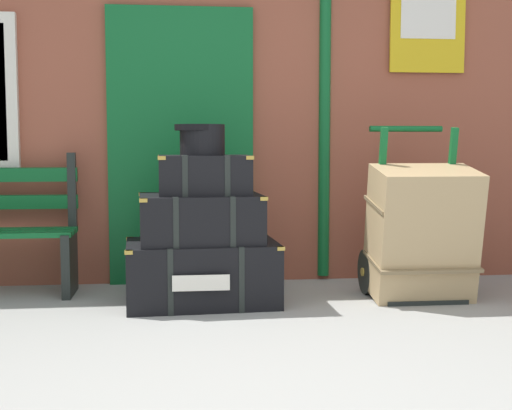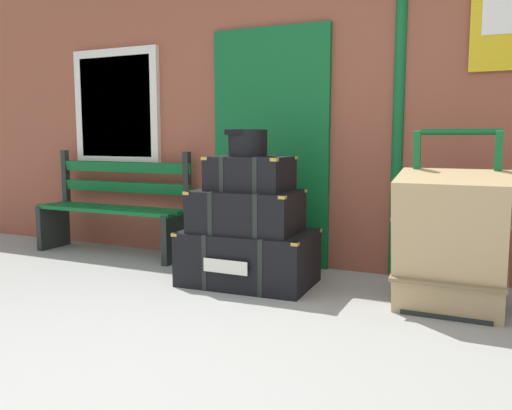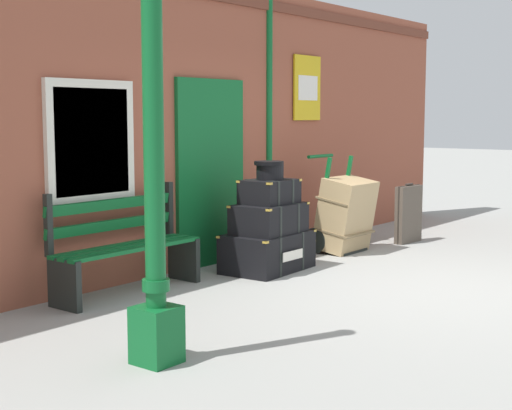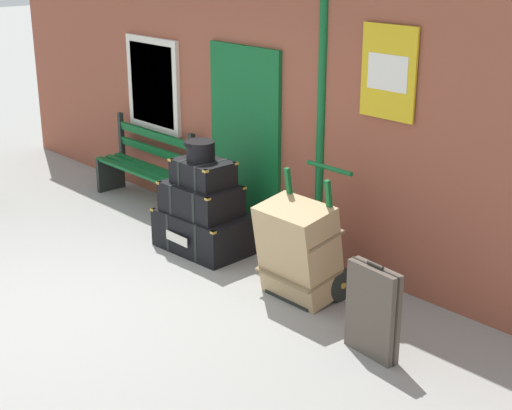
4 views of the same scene
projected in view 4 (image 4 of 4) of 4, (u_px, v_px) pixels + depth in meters
name	position (u px, v px, depth m)	size (l,w,h in m)	color
ground_plane	(71.00, 303.00, 7.05)	(60.00, 60.00, 0.00)	gray
brick_facade	(275.00, 94.00, 8.19)	(10.40, 0.35, 3.20)	brown
platform_bench	(146.00, 169.00, 9.59)	(1.60, 0.43, 1.01)	#0F5B28
steamer_trunk_base	(204.00, 231.00, 8.21)	(1.04, 0.71, 0.43)	black
steamer_trunk_middle	(201.00, 199.00, 8.07)	(0.84, 0.60, 0.33)	black
steamer_trunk_top	(203.00, 172.00, 7.97)	(0.62, 0.46, 0.27)	black
round_hatbox	(200.00, 150.00, 7.89)	(0.33, 0.31, 0.20)	black
porters_trolley	(311.00, 265.00, 7.20)	(0.71, 0.56, 1.21)	black
large_brown_trunk	(299.00, 251.00, 7.02)	(0.70, 0.58, 0.94)	tan
suitcase_slate	(373.00, 311.00, 6.08)	(0.51, 0.17, 0.80)	#51473D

